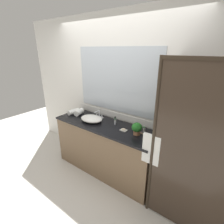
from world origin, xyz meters
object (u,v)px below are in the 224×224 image
Objects in this scene: amenity_bottle_body_wash at (144,129)px; amenity_bottle_conditioner at (115,120)px; soap_dish at (124,130)px; rolled_towel_middle at (79,112)px; rolled_towel_near_edge at (74,112)px; faucet at (99,115)px; amenity_bottle_shampoo at (115,122)px; sink_basin at (92,119)px; potted_plant at (137,128)px.

amenity_bottle_body_wash is 0.81× the size of amenity_bottle_conditioner.
amenity_bottle_body_wash is (0.26, 0.15, 0.03)m from soap_dish.
rolled_towel_middle is (-0.74, -0.12, 0.00)m from amenity_bottle_conditioner.
rolled_towel_middle reaches higher than soap_dish.
rolled_towel_near_edge is 1.11× the size of rolled_towel_middle.
faucet is 0.40m from amenity_bottle_shampoo.
amenity_bottle_shampoo is (0.40, -0.06, -0.01)m from faucet.
sink_basin is 0.91m from amenity_bottle_body_wash.
sink_basin is 2.37× the size of faucet.
amenity_bottle_conditioner is at bearing 28.27° from sink_basin.
potted_plant reaches higher than amenity_bottle_shampoo.
rolled_towel_near_edge is (-1.13, 0.02, 0.03)m from soap_dish.
soap_dish is at bearing -14.62° from faucet.
potted_plant is 1.75× the size of amenity_bottle_conditioner.
soap_dish is 0.32m from amenity_bottle_conditioner.
sink_basin reaches higher than amenity_bottle_shampoo.
sink_basin is 2.23× the size of potted_plant.
amenity_bottle_body_wash is (0.90, 0.17, -0.00)m from sink_basin.
rolled_towel_near_edge reaches higher than amenity_bottle_shampoo.
rolled_towel_near_edge is 0.12m from rolled_towel_middle.
faucet is 0.40m from rolled_towel_middle.
rolled_towel_near_edge is (-0.85, -0.15, -0.00)m from amenity_bottle_conditioner.
soap_dish is 0.30m from amenity_bottle_body_wash.
faucet is 2.20× the size of amenity_bottle_shampoo.
amenity_bottle_body_wash is 0.54m from amenity_bottle_conditioner.
sink_basin reaches higher than amenity_bottle_body_wash.
faucet is 1.65× the size of amenity_bottle_conditioner.
potted_plant is at bearing -1.83° from rolled_towel_middle.
amenity_bottle_shampoo is 0.90m from rolled_towel_near_edge.
amenity_bottle_shampoo is at bearing 17.92° from sink_basin.
faucet is at bearing 165.38° from soap_dish.
potted_plant reaches higher than sink_basin.
rolled_towel_near_edge is (-1.39, -0.13, 0.01)m from amenity_bottle_body_wash.
potted_plant is (0.85, 0.03, 0.06)m from sink_basin.
amenity_bottle_shampoo is at bearing 168.21° from potted_plant.
sink_basin is 0.39m from rolled_towel_middle.
sink_basin is at bearing -162.08° from amenity_bottle_shampoo.
amenity_bottle_body_wash reaches higher than amenity_bottle_shampoo.
potted_plant is at bearing 3.06° from soap_dish.
amenity_bottle_conditioner is at bearing 148.53° from soap_dish.
soap_dish is at bearing -0.82° from rolled_towel_near_edge.
faucet is 2.03× the size of amenity_bottle_body_wash.
amenity_bottle_conditioner is (0.36, 0.00, 0.00)m from faucet.
potted_plant is (0.85, -0.15, 0.05)m from faucet.
potted_plant is 1.34m from rolled_towel_near_edge.
amenity_bottle_body_wash is 0.43× the size of rolled_towel_middle.
amenity_bottle_body_wash is at bearing 5.37° from rolled_towel_near_edge.
amenity_bottle_shampoo reaches higher than soap_dish.
soap_dish is 0.97× the size of amenity_bottle_conditioner.
rolled_towel_near_edge is (-0.50, 0.04, 0.00)m from sink_basin.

